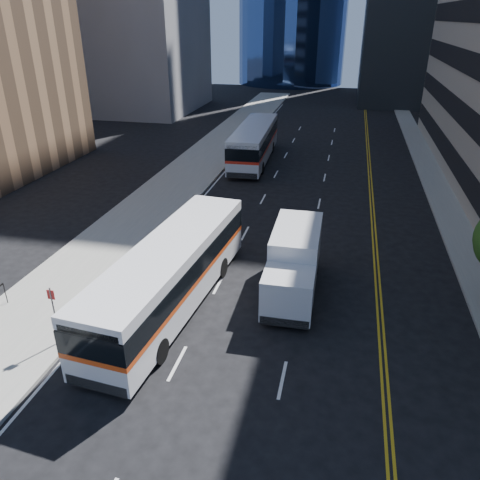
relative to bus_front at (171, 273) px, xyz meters
The scene contains 6 objects.
ground 7.73m from the bus_front, 48.43° to the right, with size 160.00×160.00×0.00m, color black.
sidewalk_west 20.19m from the bus_front, 105.85° to the left, with size 5.00×90.00×0.15m, color gray.
sidewalk_east 23.95m from the bus_front, 54.12° to the left, with size 2.00×90.00×0.15m, color gray.
bus_front is the anchor object (origin of this frame).
bus_rear 23.75m from the bus_front, 92.47° to the left, with size 3.15×12.36×3.16m.
box_truck 5.63m from the bus_front, 24.80° to the left, with size 2.22×6.27×2.99m.
Camera 1 is at (1.91, -11.02, 11.84)m, focal length 35.00 mm.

